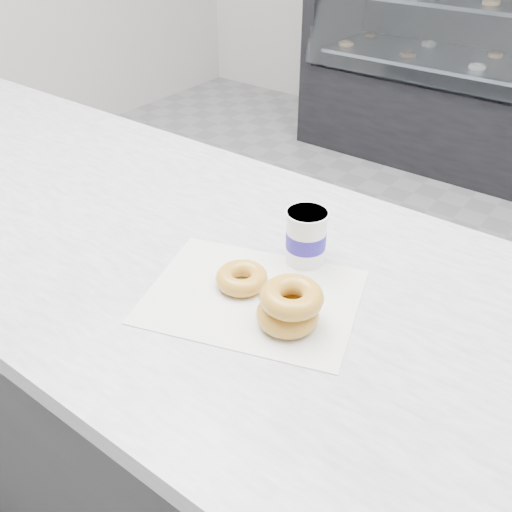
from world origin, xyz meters
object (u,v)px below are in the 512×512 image
(counter, at_px, (176,393))
(donut_stack, at_px, (290,306))
(donut_single, at_px, (242,278))
(coffee_cup, at_px, (306,237))

(counter, xyz_separation_m, donut_stack, (0.35, -0.07, 0.48))
(donut_single, xyz_separation_m, coffee_cup, (0.04, 0.13, 0.03))
(donut_single, relative_size, donut_stack, 0.65)
(donut_single, height_order, coffee_cup, coffee_cup)
(donut_stack, bearing_deg, counter, 169.15)
(donut_stack, distance_m, coffee_cup, 0.18)
(donut_single, height_order, donut_stack, donut_stack)
(coffee_cup, bearing_deg, counter, -149.88)
(counter, height_order, donut_stack, donut_stack)
(donut_single, bearing_deg, counter, 171.29)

